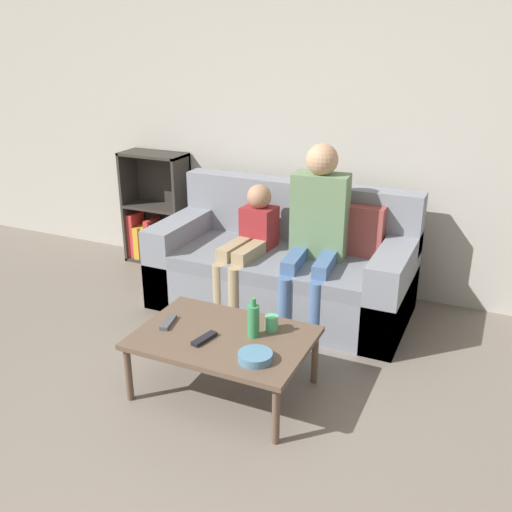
{
  "coord_description": "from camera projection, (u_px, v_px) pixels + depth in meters",
  "views": [
    {
      "loc": [
        1.32,
        -1.32,
        1.95
      ],
      "look_at": [
        -0.06,
        1.71,
        0.63
      ],
      "focal_mm": 40.0,
      "sensor_mm": 36.0,
      "label": 1
    }
  ],
  "objects": [
    {
      "name": "coffee_table",
      "position": [
        223.0,
        341.0,
        3.2
      ],
      "size": [
        0.97,
        0.67,
        0.36
      ],
      "color": "brown",
      "rests_on": "ground_plane"
    },
    {
      "name": "person_child",
      "position": [
        249.0,
        241.0,
        4.12
      ],
      "size": [
        0.28,
        0.62,
        0.92
      ],
      "rotation": [
        0.0,
        0.0,
        -0.09
      ],
      "color": "#9E8966",
      "rests_on": "ground_plane"
    },
    {
      "name": "person_adult",
      "position": [
        317.0,
        222.0,
        3.91
      ],
      "size": [
        0.4,
        0.63,
        1.25
      ],
      "rotation": [
        0.0,
        0.0,
        0.08
      ],
      "color": "#476693",
      "rests_on": "ground_plane"
    },
    {
      "name": "bottle",
      "position": [
        253.0,
        320.0,
        3.14
      ],
      "size": [
        0.07,
        0.07,
        0.23
      ],
      "color": "#33844C",
      "rests_on": "coffee_table"
    },
    {
      "name": "tv_remote_0",
      "position": [
        204.0,
        339.0,
        3.13
      ],
      "size": [
        0.08,
        0.18,
        0.02
      ],
      "rotation": [
        0.0,
        0.0,
        -0.21
      ],
      "color": "black",
      "rests_on": "coffee_table"
    },
    {
      "name": "bookshelf",
      "position": [
        158.0,
        221.0,
        5.08
      ],
      "size": [
        0.57,
        0.28,
        0.98
      ],
      "color": "#332D28",
      "rests_on": "ground_plane"
    },
    {
      "name": "cup_near",
      "position": [
        272.0,
        323.0,
        3.23
      ],
      "size": [
        0.08,
        0.08,
        0.09
      ],
      "color": "#4CB77A",
      "rests_on": "coffee_table"
    },
    {
      "name": "wall_back",
      "position": [
        327.0,
        123.0,
        4.3
      ],
      "size": [
        12.0,
        0.06,
        2.6
      ],
      "color": "#B7B2A8",
      "rests_on": "ground_plane"
    },
    {
      "name": "couch",
      "position": [
        284.0,
        269.0,
        4.24
      ],
      "size": [
        1.86,
        0.87,
        0.9
      ],
      "color": "gray",
      "rests_on": "ground_plane"
    },
    {
      "name": "snack_bowl",
      "position": [
        255.0,
        357.0,
        2.94
      ],
      "size": [
        0.18,
        0.18,
        0.05
      ],
      "color": "teal",
      "rests_on": "coffee_table"
    },
    {
      "name": "tv_remote_1",
      "position": [
        168.0,
        322.0,
        3.31
      ],
      "size": [
        0.08,
        0.18,
        0.02
      ],
      "rotation": [
        0.0,
        0.0,
        0.22
      ],
      "color": "#47474C",
      "rests_on": "coffee_table"
    }
  ]
}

